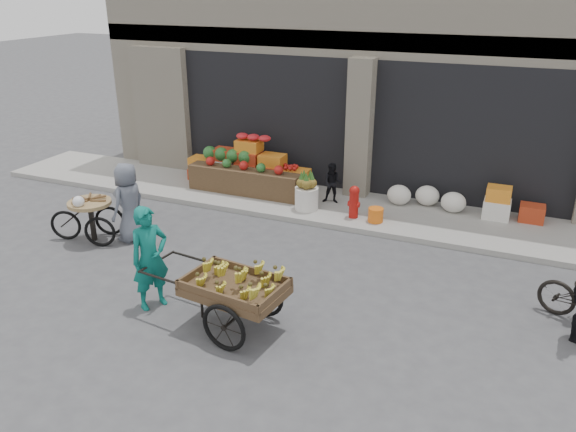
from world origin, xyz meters
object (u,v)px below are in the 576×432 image
at_px(fire_hydrant, 354,200).
at_px(vendor_woman, 150,258).
at_px(pineapple_bin, 307,198).
at_px(orange_bucket, 376,215).
at_px(banana_cart, 231,284).
at_px(vendor_grey, 129,202).
at_px(tricycle_cart, 91,214).
at_px(seated_person, 333,183).

height_order(fire_hydrant, vendor_woman, vendor_woman).
relative_size(pineapple_bin, orange_bucket, 1.62).
height_order(pineapple_bin, vendor_woman, vendor_woman).
relative_size(banana_cart, vendor_woman, 1.51).
xyz_separation_m(orange_bucket, banana_cart, (-0.99, -4.51, 0.47)).
bearing_deg(fire_hydrant, orange_bucket, -5.71).
bearing_deg(vendor_grey, banana_cart, 64.01).
distance_m(orange_bucket, tricycle_cart, 5.79).
bearing_deg(pineapple_bin, vendor_woman, -100.75).
height_order(vendor_woman, vendor_grey, vendor_woman).
xyz_separation_m(fire_hydrant, vendor_woman, (-1.96, -4.48, 0.34)).
relative_size(orange_bucket, seated_person, 0.34).
relative_size(fire_hydrant, tricycle_cart, 0.49).
height_order(pineapple_bin, vendor_grey, vendor_grey).
bearing_deg(banana_cart, tricycle_cart, 164.72).
height_order(orange_bucket, vendor_grey, vendor_grey).
bearing_deg(seated_person, vendor_woman, -113.80).
bearing_deg(pineapple_bin, fire_hydrant, -2.60).
distance_m(fire_hydrant, seated_person, 0.96).
relative_size(seated_person, vendor_grey, 0.58).
xyz_separation_m(seated_person, vendor_woman, (-1.26, -5.13, 0.26)).
relative_size(fire_hydrant, orange_bucket, 2.22).
distance_m(fire_hydrant, vendor_woman, 4.91).
distance_m(banana_cart, vendor_grey, 3.91).
xyz_separation_m(orange_bucket, vendor_woman, (-2.46, -4.43, 0.58)).
distance_m(vendor_woman, vendor_grey, 2.70).
bearing_deg(orange_bucket, fire_hydrant, 174.29).
xyz_separation_m(pineapple_bin, vendor_woman, (-0.86, -4.53, 0.48)).
xyz_separation_m(vendor_woman, tricycle_cart, (-2.58, 1.59, -0.28)).
distance_m(banana_cart, vendor_woman, 1.47).
bearing_deg(seated_person, tricycle_cart, -147.27).
xyz_separation_m(fire_hydrant, orange_bucket, (0.50, -0.05, -0.23)).
relative_size(orange_bucket, vendor_woman, 0.19).
bearing_deg(vendor_grey, orange_bucket, 124.78).
height_order(fire_hydrant, vendor_grey, vendor_grey).
distance_m(seated_person, vendor_woman, 5.29).
xyz_separation_m(orange_bucket, seated_person, (-1.20, 0.70, 0.31)).
bearing_deg(vendor_woman, pineapple_bin, 16.80).
xyz_separation_m(seated_person, vendor_grey, (-3.15, -3.21, 0.21)).
distance_m(fire_hydrant, tricycle_cart, 5.38).
xyz_separation_m(banana_cart, vendor_woman, (-1.47, 0.07, 0.10)).
relative_size(seated_person, vendor_woman, 0.55).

